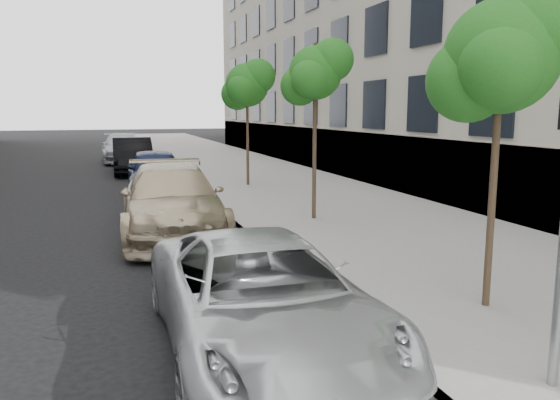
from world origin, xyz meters
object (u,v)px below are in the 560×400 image
suv (172,201)px  tree_mid (316,73)px  minivan (262,298)px  sedan_black (132,155)px  tree_near (503,56)px  sedan_blue (156,172)px  sedan_rear (123,148)px  tree_far (248,85)px

suv → tree_mid: bearing=5.8°
minivan → sedan_black: size_ratio=1.00×
tree_near → minivan: size_ratio=0.88×
tree_near → suv: size_ratio=0.78×
minivan → suv: suv is taller
tree_mid → sedan_black: size_ratio=0.91×
sedan_blue → tree_mid: bearing=-59.3°
tree_near → sedan_black: size_ratio=0.88×
tree_mid → sedan_rear: bearing=102.0°
suv → sedan_black: sedan_black is taller
sedan_blue → minivan: bearing=-87.8°
tree_far → minivan: bearing=-104.1°
sedan_black → sedan_rear: size_ratio=0.91×
tree_mid → tree_far: size_ratio=0.98×
tree_near → tree_far: 13.00m
minivan → sedan_rear: (-0.61, 25.28, 0.10)m
tree_mid → suv: size_ratio=0.81×
suv → sedan_blue: 6.29m
minivan → tree_near: bearing=4.8°
tree_near → sedan_rear: tree_near is taller
tree_far → suv: size_ratio=0.82×
tree_mid → sedan_blue: (-3.33, 6.12, -2.93)m
suv → sedan_black: bearing=94.0°
sedan_blue → sedan_black: 6.78m
suv → sedan_blue: suv is taller
sedan_blue → sedan_rear: (-0.61, 12.44, -0.00)m
minivan → suv: bearing=93.0°
tree_mid → sedan_blue: tree_mid is taller
tree_far → suv: 8.09m
sedan_blue → sedan_rear: 12.46m
tree_far → sedan_black: (-3.72, 6.39, -2.90)m
tree_near → sedan_rear: 25.52m
tree_mid → tree_near: bearing=-90.0°
minivan → sedan_rear: size_ratio=0.91×
tree_mid → sedan_black: 13.73m
minivan → sedan_black: 19.62m
tree_mid → suv: bearing=-177.4°
sedan_rear → tree_near: bearing=-81.4°
tree_near → suv: 7.76m
sedan_rear → sedan_black: bearing=-88.1°
tree_near → tree_far: (0.00, 13.00, 0.19)m
tree_far → sedan_black: 7.94m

